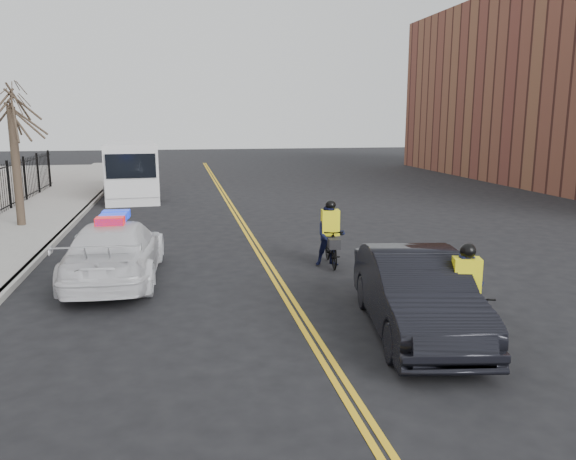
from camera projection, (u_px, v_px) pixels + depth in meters
The scene contains 11 objects.
ground at pixel (295, 310), 11.24m from camera, with size 120.00×120.00×0.00m, color black.
center_line_left at pixel (245, 232), 18.93m from camera, with size 0.10×60.00×0.01m, color yellow.
center_line_right at pixel (249, 232), 18.96m from camera, with size 0.10×60.00×0.01m, color yellow.
sidewalk at pixel (8, 239), 17.52m from camera, with size 3.00×60.00×0.15m, color gray.
curb at pixel (59, 237), 17.80m from camera, with size 0.20×60.00×0.15m, color gray.
street_tree at pixel (12, 125), 18.75m from camera, with size 3.20×3.20×4.80m.
police_cruiser at pixel (115, 251), 13.16m from camera, with size 2.20×5.01×1.59m.
dark_sedan at pixel (416, 293), 9.92m from camera, with size 1.55×4.45×1.47m, color black.
cargo_van at pixel (132, 171), 26.70m from camera, with size 2.78×6.45×2.64m.
cyclist_near at pixel (464, 308), 9.55m from camera, with size 1.07×1.86×1.73m.
cyclist_far at pixel (330, 240), 14.52m from camera, with size 0.82×1.74×1.72m.
Camera 1 is at (-2.20, -10.48, 3.78)m, focal length 35.00 mm.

